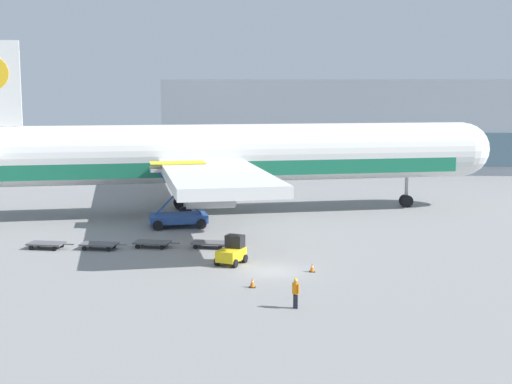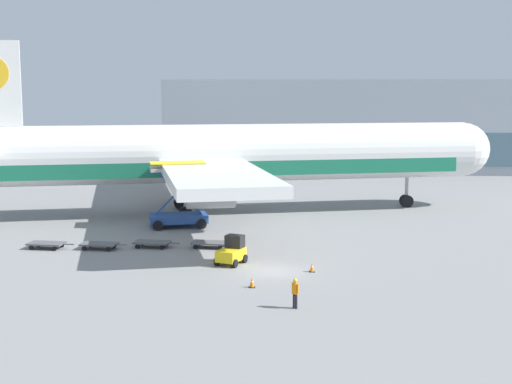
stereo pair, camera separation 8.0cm
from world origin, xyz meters
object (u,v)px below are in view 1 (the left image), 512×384
object	(u,v)px
baggage_dolly_trail	(210,243)
traffic_cone_near	(312,267)
airplane_main	(215,156)
baggage_dolly_third	(152,243)
baggage_dolly_second	(99,244)
baggage_tug_mid	(232,252)
traffic_cone_far	(252,282)
scissor_lift_loader	(178,203)
baggage_dolly_lead	(47,244)
ground_crew_near	(296,291)

from	to	relation	value
baggage_dolly_trail	traffic_cone_near	xyz separation A→B (m)	(7.84, -7.23, -0.08)
airplane_main	baggage_dolly_third	distance (m)	17.53
baggage_dolly_second	baggage_tug_mid	bearing A→B (deg)	-14.31
traffic_cone_near	traffic_cone_far	distance (m)	5.65
scissor_lift_loader	baggage_dolly_second	bearing A→B (deg)	-129.68
baggage_tug_mid	baggage_dolly_third	distance (m)	8.44
baggage_dolly_lead	traffic_cone_far	bearing A→B (deg)	-24.83
airplane_main	baggage_dolly_third	size ratio (longest dim) A/B	15.16
baggage_tug_mid	baggage_dolly_second	xyz separation A→B (m)	(-10.77, 4.22, -0.49)
airplane_main	baggage_tug_mid	bearing A→B (deg)	-94.56
ground_crew_near	traffic_cone_near	size ratio (longest dim) A/B	2.78
baggage_tug_mid	ground_crew_near	bearing A→B (deg)	-135.30
scissor_lift_loader	airplane_main	bearing A→B (deg)	56.88
baggage_dolly_lead	ground_crew_near	size ratio (longest dim) A/B	2.14
baggage_dolly_second	traffic_cone_near	size ratio (longest dim) A/B	5.95
baggage_dolly_lead	traffic_cone_far	xyz separation A→B (m)	(16.72, -10.42, -0.07)
traffic_cone_near	baggage_dolly_lead	bearing A→B (deg)	162.92
airplane_main	traffic_cone_near	world-z (taller)	airplane_main
baggage_dolly_lead	traffic_cone_near	bearing A→B (deg)	-9.97
ground_crew_near	baggage_tug_mid	bearing A→B (deg)	163.83
scissor_lift_loader	baggage_dolly_third	size ratio (longest dim) A/B	1.57
airplane_main	baggage_dolly_trail	world-z (taller)	airplane_main
baggage_tug_mid	traffic_cone_near	size ratio (longest dim) A/B	4.39
traffic_cone_far	scissor_lift_loader	bearing A→B (deg)	111.18
baggage_dolly_second	baggage_dolly_third	size ratio (longest dim) A/B	1.00
scissor_lift_loader	baggage_dolly_third	distance (m)	9.05
scissor_lift_loader	baggage_dolly_second	xyz separation A→B (m)	(-4.75, -9.65, -1.83)
baggage_dolly_second	traffic_cone_near	world-z (taller)	traffic_cone_near
baggage_dolly_trail	ground_crew_near	world-z (taller)	ground_crew_near
baggage_dolly_lead	scissor_lift_loader	bearing A→B (deg)	54.26
baggage_tug_mid	baggage_dolly_third	size ratio (longest dim) A/B	0.74
baggage_tug_mid	baggage_dolly_third	bearing A→B (deg)	74.97
traffic_cone_far	baggage_dolly_third	bearing A→B (deg)	127.14
airplane_main	scissor_lift_loader	distance (m)	8.73
airplane_main	baggage_dolly_lead	xyz separation A→B (m)	(-11.62, -17.13, -5.45)
baggage_dolly_lead	baggage_dolly_third	distance (m)	8.25
ground_crew_near	baggage_dolly_third	bearing A→B (deg)	176.66
traffic_cone_near	baggage_tug_mid	bearing A→B (deg)	159.58
baggage_dolly_second	ground_crew_near	distance (m)	21.15
baggage_dolly_lead	baggage_dolly_second	bearing A→B (deg)	7.04
scissor_lift_loader	baggage_dolly_lead	distance (m)	13.28
baggage_tug_mid	baggage_dolly_third	xyz separation A→B (m)	(-6.75, 5.04, -0.49)
airplane_main	traffic_cone_near	xyz separation A→B (m)	(9.01, -23.46, -5.53)
baggage_dolly_lead	baggage_tug_mid	bearing A→B (deg)	-8.68
baggage_dolly_lead	baggage_dolly_third	xyz separation A→B (m)	(8.21, 0.82, 0.00)
scissor_lift_loader	ground_crew_near	bearing A→B (deg)	-80.23
baggage_tug_mid	ground_crew_near	distance (m)	11.37
baggage_dolly_lead	traffic_cone_far	world-z (taller)	traffic_cone_far
baggage_dolly_second	ground_crew_near	world-z (taller)	ground_crew_near
airplane_main	baggage_dolly_second	xyz separation A→B (m)	(-7.42, -17.13, -5.45)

